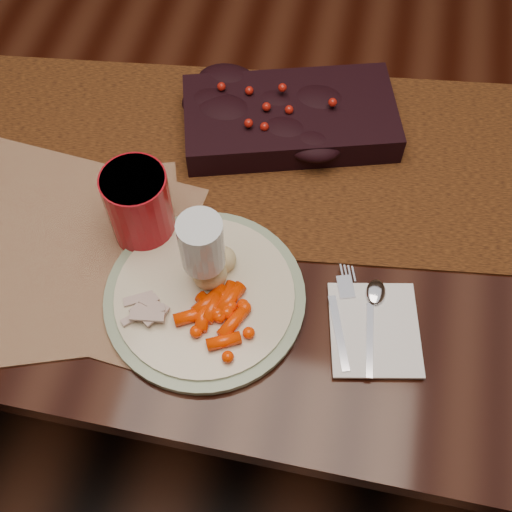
% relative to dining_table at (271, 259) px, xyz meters
% --- Properties ---
extents(floor, '(5.00, 5.00, 0.00)m').
position_rel_dining_table_xyz_m(floor, '(0.00, 0.00, -0.38)').
color(floor, black).
rests_on(floor, ground).
extents(dining_table, '(1.80, 1.00, 0.75)m').
position_rel_dining_table_xyz_m(dining_table, '(0.00, 0.00, 0.00)').
color(dining_table, black).
rests_on(dining_table, floor).
extents(table_runner, '(1.90, 0.61, 0.00)m').
position_rel_dining_table_xyz_m(table_runner, '(-0.05, -0.04, 0.38)').
color(table_runner, '#592E09').
rests_on(table_runner, dining_table).
extents(centerpiece, '(0.37, 0.26, 0.07)m').
position_rel_dining_table_xyz_m(centerpiece, '(0.02, 0.03, 0.41)').
color(centerpiece, black).
rests_on(centerpiece, table_runner).
extents(placemat_main, '(0.51, 0.44, 0.00)m').
position_rel_dining_table_xyz_m(placemat_main, '(-0.30, -0.29, 0.38)').
color(placemat_main, brown).
rests_on(placemat_main, dining_table).
extents(placemat_second, '(0.45, 0.35, 0.00)m').
position_rel_dining_table_xyz_m(placemat_second, '(-0.31, -0.25, 0.38)').
color(placemat_second, brown).
rests_on(placemat_second, dining_table).
extents(dinner_plate, '(0.30, 0.30, 0.02)m').
position_rel_dining_table_xyz_m(dinner_plate, '(-0.04, -0.30, 0.39)').
color(dinner_plate, beige).
rests_on(dinner_plate, placemat_main).
extents(baby_carrots, '(0.11, 0.10, 0.02)m').
position_rel_dining_table_xyz_m(baby_carrots, '(-0.01, -0.34, 0.40)').
color(baby_carrots, '#FF3500').
rests_on(baby_carrots, dinner_plate).
extents(mashed_potatoes, '(0.11, 0.11, 0.05)m').
position_rel_dining_table_xyz_m(mashed_potatoes, '(-0.04, -0.26, 0.42)').
color(mashed_potatoes, '#E0C680').
rests_on(mashed_potatoes, dinner_plate).
extents(turkey_shreds, '(0.08, 0.08, 0.02)m').
position_rel_dining_table_xyz_m(turkey_shreds, '(-0.11, -0.34, 0.40)').
color(turkey_shreds, tan).
rests_on(turkey_shreds, dinner_plate).
extents(napkin, '(0.15, 0.16, 0.00)m').
position_rel_dining_table_xyz_m(napkin, '(0.19, -0.30, 0.38)').
color(napkin, white).
rests_on(napkin, placemat_main).
extents(fork, '(0.06, 0.14, 0.00)m').
position_rel_dining_table_xyz_m(fork, '(0.15, -0.30, 0.39)').
color(fork, silver).
rests_on(fork, napkin).
extents(spoon, '(0.04, 0.14, 0.00)m').
position_rel_dining_table_xyz_m(spoon, '(0.19, -0.30, 0.39)').
color(spoon, '#B1B0D3').
rests_on(spoon, napkin).
extents(red_cup, '(0.12, 0.12, 0.13)m').
position_rel_dining_table_xyz_m(red_cup, '(-0.16, -0.21, 0.44)').
color(red_cup, '#980812').
rests_on(red_cup, placemat_main).
extents(wine_glass, '(0.07, 0.07, 0.16)m').
position_rel_dining_table_xyz_m(wine_glass, '(-0.04, -0.28, 0.46)').
color(wine_glass, silver).
rests_on(wine_glass, dining_table).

